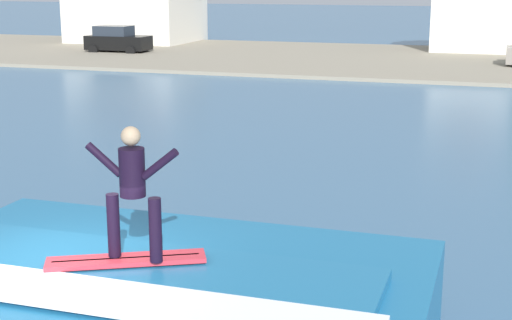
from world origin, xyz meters
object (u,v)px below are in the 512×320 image
at_px(surfer, 133,186).
at_px(car_near_shore, 117,40).
at_px(surfboard, 126,260).
at_px(wave_crest, 159,309).

xyz_separation_m(surfer, car_near_shore, (-19.96, 37.10, -1.54)).
distance_m(surfboard, car_near_shore, 42.07).
bearing_deg(car_near_shore, surfer, -61.72).
bearing_deg(surfer, wave_crest, 75.47).
bearing_deg(wave_crest, car_near_shore, 118.67).
distance_m(wave_crest, surfboard, 0.94).
relative_size(wave_crest, surfer, 4.15).
xyz_separation_m(surfboard, car_near_shore, (-19.83, 37.10, -0.56)).
distance_m(wave_crest, car_near_shore, 41.82).
bearing_deg(wave_crest, surfboard, -119.94).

